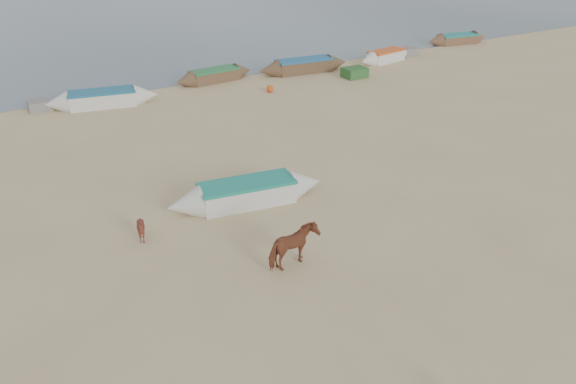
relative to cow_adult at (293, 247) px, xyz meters
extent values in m
plane|color=tan|center=(1.46, -1.15, -0.71)|extent=(140.00, 140.00, 0.00)
imported|color=brown|center=(0.00, 0.00, 0.00)|extent=(1.79, 1.06, 1.42)
imported|color=#5D251D|center=(-3.70, 3.85, -0.25)|extent=(1.09, 1.07, 0.91)
sphere|color=#D54914|center=(8.23, 16.73, -0.49)|extent=(0.44, 0.44, 0.44)
cube|color=slate|center=(-4.51, 20.19, -0.43)|extent=(1.20, 1.10, 0.56)
cube|color=#2C5C29|center=(14.70, 16.87, -0.39)|extent=(1.50, 1.20, 0.64)
cube|color=slate|center=(21.82, 19.86, -0.41)|extent=(1.30, 1.20, 0.60)
camera|label=1|loc=(-7.56, -12.72, 9.50)|focal=35.00mm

